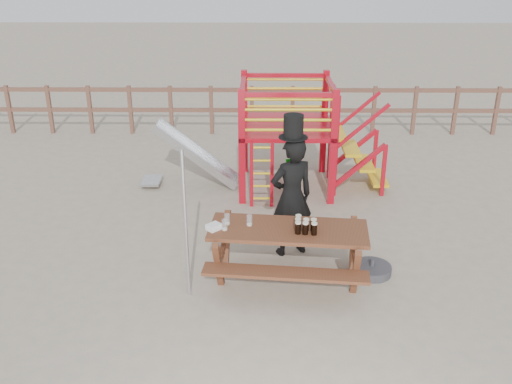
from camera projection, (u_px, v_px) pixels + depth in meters
name	position (u px, v px, depth m)	size (l,w,h in m)	color
ground	(279.00, 286.00, 7.83)	(60.00, 60.00, 0.00)	tan
back_fence	(272.00, 105.00, 13.97)	(15.09, 0.09, 1.20)	brown
playground_fort	(282.00, 134.00, 10.70)	(4.71, 1.84, 2.10)	#AD0B19
picnic_table	(288.00, 248.00, 7.75)	(2.25, 1.66, 0.82)	brown
man_with_hat	(292.00, 194.00, 8.33)	(0.79, 0.66, 2.16)	black
metal_pole	(186.00, 226.00, 7.24)	(0.05, 0.05, 2.05)	#B2B2B7
parasol_base	(372.00, 270.00, 8.11)	(0.55, 0.55, 0.23)	#37373C
paper_bag	(214.00, 227.00, 7.59)	(0.18, 0.14, 0.08)	white
stout_pints	(305.00, 225.00, 7.52)	(0.29, 0.31, 0.17)	black
empty_glasses	(234.00, 222.00, 7.66)	(0.40, 0.25, 0.15)	silver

